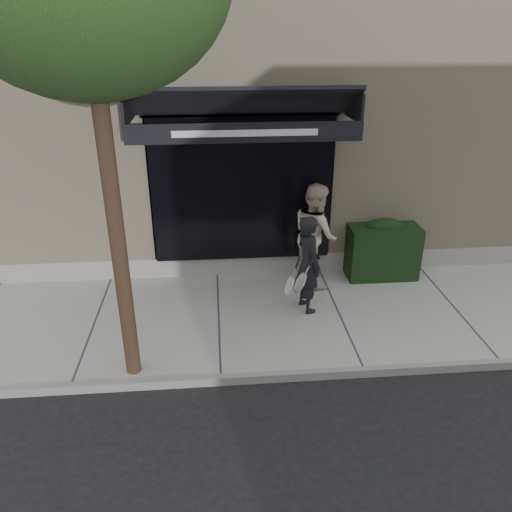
{
  "coord_description": "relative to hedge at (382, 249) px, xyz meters",
  "views": [
    {
      "loc": [
        -1.99,
        -7.04,
        4.5
      ],
      "look_at": [
        -1.33,
        0.6,
        0.91
      ],
      "focal_mm": 35.0,
      "sensor_mm": 36.0,
      "label": 1
    }
  ],
  "objects": [
    {
      "name": "ground",
      "position": [
        -1.1,
        -1.25,
        -0.66
      ],
      "size": [
        80.0,
        80.0,
        0.0
      ],
      "primitive_type": "plane",
      "color": "black",
      "rests_on": "ground"
    },
    {
      "name": "building_facade",
      "position": [
        -1.11,
        3.71,
        2.08
      ],
      "size": [
        14.3,
        8.04,
        5.64
      ],
      "color": "beige",
      "rests_on": "ground"
    },
    {
      "name": "pedestrian_back",
      "position": [
        -1.32,
        -0.13,
        0.4
      ],
      "size": [
        0.88,
        1.04,
        1.88
      ],
      "color": "beige",
      "rests_on": "sidewalk"
    },
    {
      "name": "sidewalk",
      "position": [
        -1.1,
        -1.25,
        -0.6
      ],
      "size": [
        20.0,
        3.0,
        0.12
      ],
      "primitive_type": "cube",
      "color": "#A2A29D",
      "rests_on": "ground"
    },
    {
      "name": "hedge",
      "position": [
        0.0,
        0.0,
        0.0
      ],
      "size": [
        1.3,
        0.7,
        1.14
      ],
      "color": "black",
      "rests_on": "sidewalk"
    },
    {
      "name": "curb",
      "position": [
        -1.1,
        -2.8,
        -0.59
      ],
      "size": [
        20.0,
        0.1,
        0.14
      ],
      "primitive_type": "cube",
      "color": "gray",
      "rests_on": "ground"
    },
    {
      "name": "pedestrian_front",
      "position": [
        -1.62,
        -1.11,
        0.29
      ],
      "size": [
        0.75,
        0.91,
        1.66
      ],
      "color": "black",
      "rests_on": "sidewalk"
    }
  ]
}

